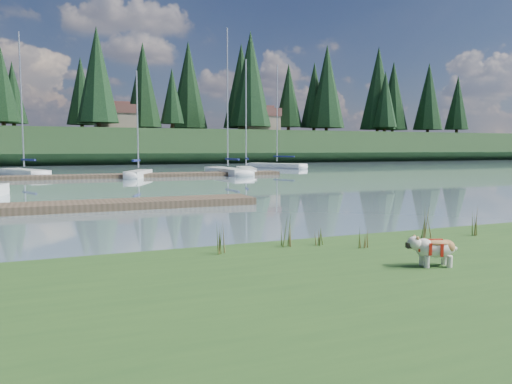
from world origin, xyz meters
name	(u,v)px	position (x,y,z in m)	size (l,w,h in m)	color
ground	(104,178)	(0.00, 30.00, 0.00)	(200.00, 200.00, 0.00)	#829FAB
bank	(383,314)	(0.00, -6.00, 0.17)	(60.00, 9.00, 0.35)	#2A4C1D
ridge	(75,147)	(0.00, 73.00, 2.50)	(200.00, 20.00, 5.00)	black
bulldog	(434,247)	(2.04, -4.71, 0.68)	(0.90, 0.54, 0.53)	silver
dock_near	(53,207)	(-4.00, 9.00, 0.15)	(16.00, 2.00, 0.30)	#4C3D2C
dock_far	(130,176)	(2.00, 30.00, 0.15)	(26.00, 2.20, 0.30)	#4C3D2C
sailboat_bg_1	(21,172)	(-6.29, 36.35, 0.33)	(4.65, 8.21, 12.24)	white
sailboat_bg_2	(140,173)	(2.87, 30.13, 0.34)	(3.29, 5.56, 8.69)	white
sailboat_bg_3	(225,170)	(10.94, 32.17, 0.32)	(2.01, 9.06, 13.13)	white
sailboat_bg_4	(246,169)	(13.44, 33.28, 0.33)	(3.45, 7.35, 10.76)	white
sailboat_bg_5	(272,165)	(20.71, 43.12, 0.32)	(5.44, 8.43, 12.23)	white
weed_0	(287,232)	(0.44, -2.16, 0.65)	(0.17, 0.14, 0.72)	#475B23
weed_1	(318,236)	(1.11, -2.28, 0.54)	(0.17, 0.14, 0.45)	#475B23
weed_2	(426,224)	(3.80, -2.48, 0.67)	(0.17, 0.14, 0.76)	#475B23
weed_3	(222,240)	(-1.05, -2.35, 0.62)	(0.17, 0.14, 0.64)	#475B23
weed_4	(364,239)	(1.83, -2.93, 0.54)	(0.17, 0.14, 0.45)	#475B23
weed_5	(475,223)	(5.13, -2.65, 0.64)	(0.17, 0.14, 0.70)	#475B23
mud_lip	(257,256)	(0.00, -1.60, 0.07)	(60.00, 0.50, 0.14)	#33281C
conifer_3	(2,84)	(-10.00, 72.00, 11.74)	(4.84, 4.84, 12.25)	#382619
conifer_4	(97,75)	(3.00, 66.00, 13.09)	(6.16, 6.16, 15.10)	#382619
conifer_5	(172,96)	(15.00, 70.00, 10.83)	(3.96, 3.96, 10.35)	#382619
conifer_6	(250,79)	(28.00, 68.00, 13.99)	(7.04, 7.04, 17.00)	#382619
conifer_7	(314,95)	(42.00, 71.00, 12.19)	(5.28, 5.28, 13.20)	#382619
conifer_8	(385,99)	(55.00, 67.00, 11.51)	(4.62, 4.62, 11.77)	#382619
conifer_9	(429,96)	(68.00, 70.00, 12.87)	(5.94, 5.94, 14.62)	#382619
house_1	(115,117)	(6.00, 71.00, 7.31)	(6.30, 5.30, 4.65)	gray
house_2	(259,119)	(30.00, 69.00, 7.31)	(6.30, 5.30, 4.65)	gray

